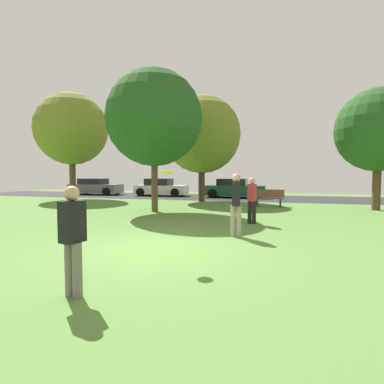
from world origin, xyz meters
The scene contains 15 objects.
ground_plane centered at (0.00, 0.00, 0.00)m, with size 44.00×44.00×0.00m, color #547F38.
road_strip centered at (0.00, 16.00, 0.00)m, with size 44.00×6.40×0.01m, color #28282B.
oak_tree_center centered at (-2.76, 6.68, 4.26)m, with size 4.37×4.37×6.46m.
maple_tree_far centered at (7.24, 10.06, 3.80)m, with size 3.93×3.93×5.78m.
oak_tree_right centered at (-11.04, 11.96, 4.80)m, with size 4.91×4.91×7.28m.
birch_tree_lone centered at (-1.95, 12.47, 4.19)m, with size 4.86×4.86×6.63m.
person_thrower centered at (-0.10, -2.80, 0.86)m, with size 0.30×0.37×1.58m.
person_catcher centered at (1.83, 4.38, 0.88)m, with size 0.30×0.37×1.61m.
person_bystander centered at (1.58, 2.03, 0.97)m, with size 0.30×0.34×1.75m.
frisbee_disc centered at (0.50, -0.59, 1.78)m, with size 0.36×0.36×0.09m.
parked_car_grey centered at (-12.01, 16.19, 0.62)m, with size 4.33×1.92×1.34m.
parked_car_white centered at (-6.19, 16.28, 0.62)m, with size 4.02×1.93×1.36m.
parked_car_green centered at (-0.37, 16.16, 0.64)m, with size 4.32×2.07×1.37m.
park_bench centered at (2.24, 10.36, 0.46)m, with size 1.60×0.45×0.90m.
street_lamp_post centered at (-1.99, 12.20, 2.25)m, with size 0.14×0.14×4.50m, color #2D2D33.
Camera 1 is at (2.68, -6.51, 1.75)m, focal length 28.95 mm.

